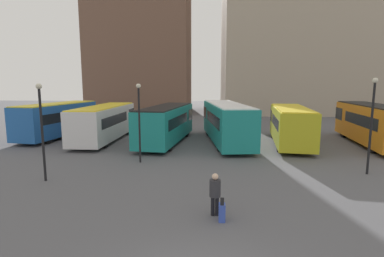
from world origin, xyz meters
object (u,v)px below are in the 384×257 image
at_px(bus_3, 226,121).
at_px(lamp_post_1, 372,118).
at_px(bus_0, 58,119).
at_px(bus_2, 167,123).
at_px(bus_4, 290,124).
at_px(bus_5, 372,123).
at_px(lamp_post_0, 139,116).
at_px(lamp_post_2, 42,123).
at_px(bus_1, 105,122).
at_px(suitcase, 222,212).
at_px(traveler, 215,191).

xyz_separation_m(bus_3, lamp_post_1, (7.06, -8.70, 1.30)).
height_order(bus_0, bus_2, bus_0).
relative_size(bus_4, bus_5, 0.90).
distance_m(bus_3, bus_4, 5.13).
distance_m(lamp_post_0, lamp_post_2, 5.48).
relative_size(lamp_post_0, lamp_post_1, 0.94).
xyz_separation_m(bus_0, bus_1, (4.70, -1.20, -0.06)).
relative_size(bus_0, bus_4, 0.99).
distance_m(bus_1, bus_2, 5.51).
bearing_deg(suitcase, lamp_post_2, 66.34).
distance_m(bus_2, bus_3, 4.93).
bearing_deg(suitcase, bus_2, 16.60).
xyz_separation_m(bus_2, bus_4, (9.99, -0.34, -0.02)).
bearing_deg(bus_0, bus_4, -87.50).
bearing_deg(suitcase, traveler, 28.94).
xyz_separation_m(bus_0, suitcase, (14.02, -16.31, -1.35)).
bearing_deg(bus_1, bus_0, 76.53).
height_order(bus_5, suitcase, bus_5).
relative_size(bus_1, bus_4, 1.06).
bearing_deg(lamp_post_1, bus_4, 103.93).
bearing_deg(lamp_post_0, traveler, -59.06).
relative_size(traveler, suitcase, 1.75).
height_order(lamp_post_0, lamp_post_1, lamp_post_1).
xyz_separation_m(bus_2, traveler, (3.63, -13.87, -0.69)).
height_order(bus_0, bus_1, bus_0).
bearing_deg(bus_0, bus_1, -95.24).
bearing_deg(traveler, lamp_post_2, 68.31).
height_order(bus_2, bus_4, bus_2).
relative_size(bus_5, suitcase, 11.52).
height_order(bus_0, suitcase, bus_0).
bearing_deg(bus_0, suitcase, -130.24).
relative_size(bus_3, lamp_post_0, 2.35).
bearing_deg(bus_4, lamp_post_1, -158.00).
xyz_separation_m(bus_0, bus_4, (20.15, -2.32, -0.05)).
xyz_separation_m(bus_4, suitcase, (-6.12, -13.99, -1.30)).
bearing_deg(suitcase, lamp_post_0, 32.23).
relative_size(suitcase, lamp_post_1, 0.18).
relative_size(bus_5, lamp_post_2, 2.18).
bearing_deg(lamp_post_0, suitcase, -59.26).
bearing_deg(bus_3, lamp_post_2, 131.25).
bearing_deg(lamp_post_2, bus_3, 47.83).
bearing_deg(bus_2, bus_4, -84.29).
distance_m(bus_1, bus_5, 21.89).
relative_size(bus_1, bus_3, 0.89).
distance_m(bus_2, traveler, 14.35).
relative_size(bus_0, bus_3, 0.83).
height_order(bus_1, lamp_post_0, lamp_post_0).
xyz_separation_m(bus_3, lamp_post_0, (-5.70, -6.88, 1.15)).
height_order(suitcase, lamp_post_1, lamp_post_1).
relative_size(bus_5, traveler, 6.57).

